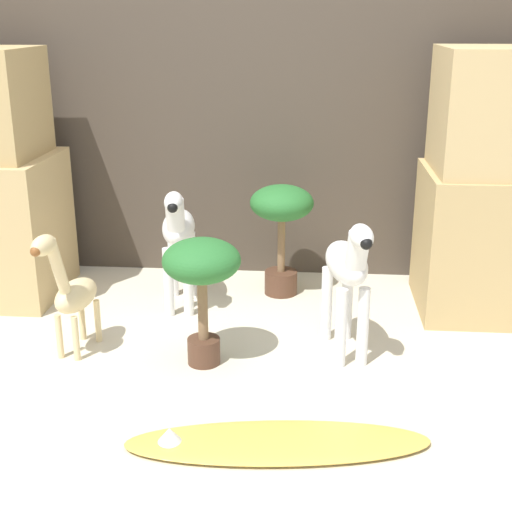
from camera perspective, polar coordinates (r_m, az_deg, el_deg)
The scene contains 9 objects.
ground_plane at distance 2.71m, azimuth -3.89°, elevation -11.26°, with size 14.00×14.00×0.00m, color beige.
wall_back at distance 3.78m, azimuth -1.02°, elevation 14.92°, with size 6.40×0.08×2.20m.
rock_pillar_right at distance 3.49m, azimuth 19.46°, elevation 5.01°, with size 0.75×0.59×1.22m.
zebra_right at distance 2.90m, azimuth 7.37°, elevation -1.21°, with size 0.22×0.48×0.62m.
zebra_left at distance 3.38m, azimuth -6.24°, elevation 1.75°, with size 0.19×0.48×0.62m.
giraffe_figurine at distance 3.02m, azimuth -14.60°, elevation -2.63°, with size 0.18×0.41×0.57m.
potted_palm_front at distance 3.53m, azimuth 2.06°, elevation 3.18°, with size 0.31×0.31×0.56m.
potted_palm_back at distance 2.80m, azimuth -4.36°, elevation -1.23°, with size 0.31×0.31×0.53m.
surfboard at distance 2.44m, azimuth 1.41°, elevation -14.66°, with size 1.04×0.37×0.07m.
Camera 1 is at (0.37, -2.32, 1.36)m, focal length 50.00 mm.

